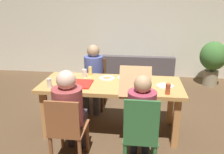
% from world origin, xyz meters
% --- Properties ---
extents(ground_plane, '(20.00, 20.00, 0.00)m').
position_xyz_m(ground_plane, '(0.00, 0.00, 0.00)').
color(ground_plane, brown).
extents(back_wall, '(7.43, 0.12, 2.76)m').
position_xyz_m(back_wall, '(0.00, 2.86, 1.38)').
color(back_wall, silver).
rests_on(back_wall, ground).
extents(dining_table, '(2.05, 0.85, 0.78)m').
position_xyz_m(dining_table, '(0.00, 0.00, 0.68)').
color(dining_table, tan).
rests_on(dining_table, ground).
extents(chair_0, '(0.40, 0.43, 0.90)m').
position_xyz_m(chair_0, '(-0.41, 0.84, 0.48)').
color(chair_0, brown).
rests_on(chair_0, ground).
extents(person_0, '(0.33, 0.50, 1.19)m').
position_xyz_m(person_0, '(-0.41, 0.71, 0.71)').
color(person_0, '#3F414C').
rests_on(person_0, ground).
extents(chair_1, '(0.41, 0.45, 0.90)m').
position_xyz_m(chair_1, '(-0.41, -0.86, 0.48)').
color(chair_1, '#955732').
rests_on(chair_1, ground).
extents(person_1, '(0.36, 0.52, 1.19)m').
position_xyz_m(person_1, '(-0.41, -0.72, 0.71)').
color(person_1, '#40343C').
rests_on(person_1, ground).
extents(chair_2, '(0.39, 0.38, 0.98)m').
position_xyz_m(chair_2, '(0.45, -0.91, 0.51)').
color(chair_2, '#34713C').
rests_on(chair_2, ground).
extents(person_2, '(0.31, 0.49, 1.18)m').
position_xyz_m(person_2, '(0.45, -0.77, 0.69)').
color(person_2, '#2F344A').
rests_on(person_2, ground).
extents(pizza_box_0, '(0.36, 0.36, 0.02)m').
position_xyz_m(pizza_box_0, '(-0.45, -0.11, 0.79)').
color(pizza_box_0, red).
rests_on(pizza_box_0, dining_table).
extents(pizza_box_1, '(0.40, 0.61, 0.37)m').
position_xyz_m(pizza_box_1, '(0.36, -0.19, 0.83)').
color(pizza_box_1, tan).
rests_on(pizza_box_1, dining_table).
extents(plate_0, '(0.24, 0.24, 0.03)m').
position_xyz_m(plate_0, '(-0.09, 0.20, 0.79)').
color(plate_0, white).
rests_on(plate_0, dining_table).
extents(plate_1, '(0.24, 0.24, 0.01)m').
position_xyz_m(plate_1, '(0.77, -0.04, 0.78)').
color(plate_1, white).
rests_on(plate_1, dining_table).
extents(plate_2, '(0.22, 0.22, 0.03)m').
position_xyz_m(plate_2, '(-0.73, 0.24, 0.79)').
color(plate_2, white).
rests_on(plate_2, dining_table).
extents(plate_3, '(0.24, 0.24, 0.01)m').
position_xyz_m(plate_3, '(0.19, 0.26, 0.78)').
color(plate_3, white).
rests_on(plate_3, dining_table).
extents(drinking_glass_0, '(0.06, 0.06, 0.13)m').
position_xyz_m(drinking_glass_0, '(-0.82, -0.29, 0.84)').
color(drinking_glass_0, silver).
rests_on(drinking_glass_0, dining_table).
extents(drinking_glass_1, '(0.07, 0.07, 0.13)m').
position_xyz_m(drinking_glass_1, '(-0.45, 0.22, 0.84)').
color(drinking_glass_1, silver).
rests_on(drinking_glass_1, dining_table).
extents(drinking_glass_2, '(0.06, 0.06, 0.14)m').
position_xyz_m(drinking_glass_2, '(-0.38, 0.33, 0.85)').
color(drinking_glass_2, '#E7C866').
rests_on(drinking_glass_2, dining_table).
extents(drinking_glass_3, '(0.06, 0.06, 0.14)m').
position_xyz_m(drinking_glass_3, '(0.78, -0.32, 0.85)').
color(drinking_glass_3, '#B84B29').
rests_on(drinking_glass_3, dining_table).
extents(couch, '(1.81, 0.89, 0.76)m').
position_xyz_m(couch, '(0.26, 2.13, 0.27)').
color(couch, '#4F484A').
rests_on(couch, ground).
extents(potted_plant, '(0.60, 0.60, 1.04)m').
position_xyz_m(potted_plant, '(2.07, 2.27, 0.64)').
color(potted_plant, gray).
rests_on(potted_plant, ground).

